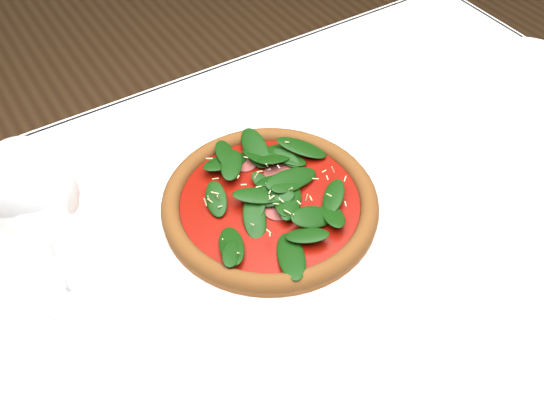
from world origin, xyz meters
TOP-DOWN VIEW (x-y plane):
  - dining_table at (0.00, 0.00)m, footprint 1.21×0.81m
  - plate at (0.01, 0.08)m, footprint 0.32×0.32m
  - pizza at (0.01, 0.08)m, footprint 0.34×0.34m
  - wine_glass at (-0.25, 0.10)m, footprint 0.09×0.09m
  - saucer_far at (0.54, 0.12)m, footprint 0.15×0.15m

SIDE VIEW (x-z plane):
  - dining_table at x=0.00m, z-range 0.27..1.02m
  - saucer_far at x=0.54m, z-range 0.75..0.76m
  - plate at x=0.01m, z-range 0.75..0.76m
  - pizza at x=0.01m, z-range 0.76..0.79m
  - wine_glass at x=-0.25m, z-range 0.80..1.02m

